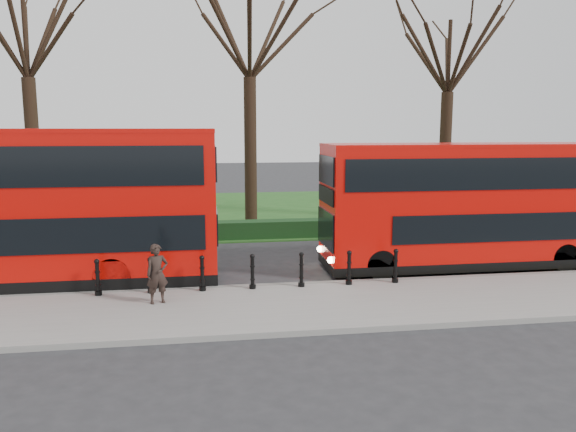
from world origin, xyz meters
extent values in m
plane|color=#28282B|center=(0.00, 0.00, 0.00)|extent=(120.00, 120.00, 0.00)
cube|color=gray|center=(0.00, -3.00, 0.07)|extent=(60.00, 4.00, 0.15)
cube|color=slate|center=(0.00, -1.00, 0.07)|extent=(60.00, 0.25, 0.16)
cube|color=#1B4B19|center=(0.00, 15.00, 0.03)|extent=(60.00, 18.00, 0.06)
cube|color=black|center=(0.00, 6.80, 0.40)|extent=(60.00, 0.90, 0.80)
cube|color=yellow|center=(0.00, -0.70, 0.01)|extent=(60.00, 0.10, 0.01)
cube|color=yellow|center=(0.00, -0.50, 0.01)|extent=(60.00, 0.10, 0.01)
cylinder|color=black|center=(-8.00, 10.00, 3.54)|extent=(0.60, 0.60, 7.08)
cylinder|color=black|center=(2.00, 10.00, 3.61)|extent=(0.60, 0.60, 7.23)
cylinder|color=black|center=(12.00, 10.00, 3.31)|extent=(0.60, 0.60, 6.62)
cylinder|color=black|center=(-3.34, -1.35, 0.65)|extent=(0.15, 0.15, 1.00)
cylinder|color=black|center=(-1.88, -1.35, 0.65)|extent=(0.15, 0.15, 1.00)
cylinder|color=black|center=(-0.41, -1.35, 0.65)|extent=(0.15, 0.15, 1.00)
cylinder|color=black|center=(1.05, -1.35, 0.65)|extent=(0.15, 0.15, 1.00)
cylinder|color=black|center=(2.52, -1.35, 0.65)|extent=(0.15, 0.15, 1.00)
cylinder|color=black|center=(3.98, -1.35, 0.65)|extent=(0.15, 0.15, 1.00)
cylinder|color=black|center=(5.45, -1.35, 0.65)|extent=(0.15, 0.15, 1.00)
cube|color=#C50A05|center=(-5.99, 0.43, 2.60)|extent=(12.05, 2.74, 4.44)
cube|color=black|center=(-5.99, 0.43, 0.33)|extent=(12.07, 2.76, 0.33)
cube|color=black|center=(-5.11, -0.95, 1.81)|extent=(9.64, 0.04, 1.04)
cylinder|color=black|center=(-3.03, -0.78, 0.55)|extent=(1.10, 0.33, 1.10)
cylinder|color=black|center=(-3.03, 1.63, 0.55)|extent=(1.10, 0.33, 1.10)
cube|color=#C50A05|center=(9.11, 0.65, 2.33)|extent=(10.79, 2.45, 3.97)
cube|color=black|center=(9.11, 0.65, 0.29)|extent=(10.81, 2.47, 0.29)
cube|color=black|center=(9.90, -0.58, 1.62)|extent=(8.63, 0.04, 0.93)
cube|color=black|center=(9.11, -0.58, 3.38)|extent=(10.20, 0.04, 1.03)
cube|color=black|center=(3.70, 0.65, 2.65)|extent=(0.06, 2.16, 0.54)
cylinder|color=black|center=(5.29, -0.43, 0.49)|extent=(0.98, 0.29, 0.98)
cylinder|color=black|center=(5.29, 1.73, 0.49)|extent=(0.98, 0.29, 0.98)
cylinder|color=black|center=(11.76, -0.43, 0.49)|extent=(0.98, 0.29, 0.98)
cylinder|color=black|center=(11.76, 1.73, 0.49)|extent=(0.98, 0.29, 0.98)
imported|color=black|center=(-1.61, -2.33, 0.96)|extent=(0.68, 0.55, 1.63)
camera|label=1|loc=(-0.33, -17.38, 4.88)|focal=35.00mm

